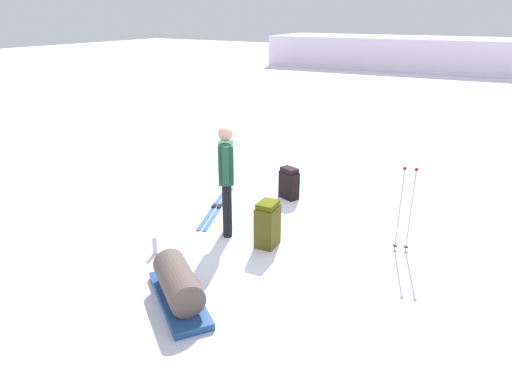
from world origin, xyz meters
TOP-DOWN VIEW (x-y plane):
  - ground_plane at (0.00, 0.00)m, footprint 80.00×80.00m
  - distant_snow_ridge at (-3.97, 23.52)m, footprint 16.39×6.38m
  - skier_standing at (-0.39, -0.21)m, footprint 0.37×0.49m
  - ski_pair_near at (-1.12, 0.49)m, footprint 0.85×1.82m
  - backpack_large_dark at (-0.26, 1.56)m, footprint 0.40×0.32m
  - backpack_bright at (0.34, -0.22)m, footprint 0.32×0.39m
  - ski_poles_planted_near at (2.05, 0.66)m, footprint 0.21×0.11m
  - gear_sled at (0.17, -2.00)m, footprint 1.34×1.12m
  - thermos_bottle at (-0.89, -1.29)m, footprint 0.07×0.07m

SIDE VIEW (x-z plane):
  - ground_plane at x=0.00m, z-range 0.00..0.00m
  - ski_pair_near at x=-1.12m, z-range -0.01..0.04m
  - thermos_bottle at x=-0.89m, z-range 0.00..0.26m
  - gear_sled at x=0.17m, z-range -0.02..0.47m
  - backpack_large_dark at x=-0.26m, z-range -0.01..0.58m
  - backpack_bright at x=0.34m, z-range -0.01..0.68m
  - ski_poles_planted_near at x=2.05m, z-range 0.07..1.34m
  - distant_snow_ridge at x=-3.97m, z-range 0.00..1.80m
  - skier_standing at x=-0.39m, z-range 0.10..1.80m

